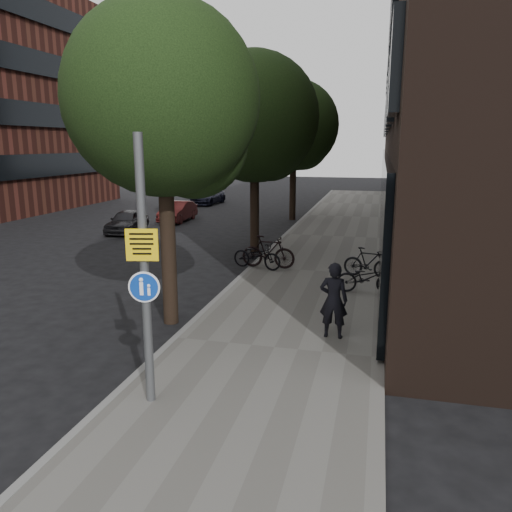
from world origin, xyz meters
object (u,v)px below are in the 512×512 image
(pedestrian, at_px, (334,300))
(parked_car_near, at_px, (127,221))
(parked_bike_facade_near, at_px, (367,278))
(signpost, at_px, (145,273))

(pedestrian, distance_m, parked_car_near, 16.19)
(pedestrian, distance_m, parked_bike_facade_near, 3.70)
(signpost, height_order, pedestrian, signpost)
(signpost, distance_m, parked_car_near, 17.52)
(parked_bike_facade_near, bearing_deg, signpost, 150.13)
(parked_car_near, bearing_deg, signpost, -66.58)
(pedestrian, relative_size, parked_car_near, 0.52)
(pedestrian, height_order, parked_bike_facade_near, pedestrian)
(pedestrian, xyz_separation_m, parked_car_near, (-11.22, 11.66, -0.41))
(signpost, xyz_separation_m, parked_car_near, (-8.53, 15.20, -1.76))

